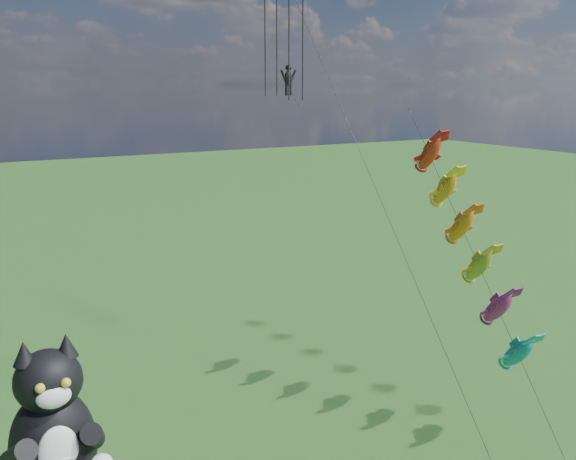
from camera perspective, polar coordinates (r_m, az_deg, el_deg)
cat_kite_rig at (r=19.98m, az=-20.02°, el=-17.28°), size 2.78×4.31×11.93m
fish_windsock_rig at (r=37.95m, az=15.88°, el=-1.39°), size 2.62×15.83×17.17m
parafoil_rig at (r=37.83m, az=0.31°, el=14.87°), size 4.17×17.23×26.89m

